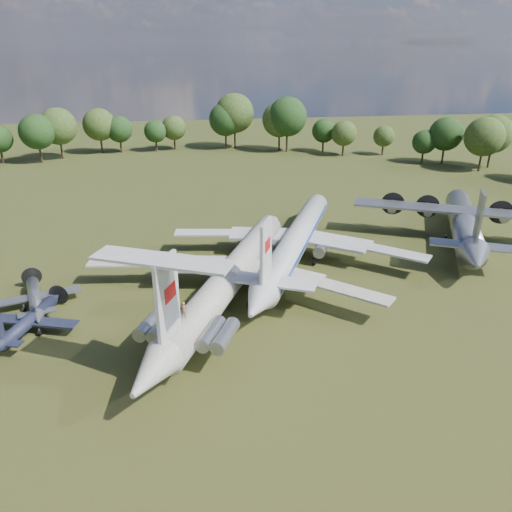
{
  "coord_description": "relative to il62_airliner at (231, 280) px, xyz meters",
  "views": [
    {
      "loc": [
        -2.11,
        -54.86,
        28.33
      ],
      "look_at": [
        6.1,
        -1.07,
        5.0
      ],
      "focal_mm": 35.0,
      "sensor_mm": 36.0,
      "label": 1
    }
  ],
  "objects": [
    {
      "name": "ground",
      "position": [
        -3.0,
        1.82,
        -2.4
      ],
      "size": [
        300.0,
        300.0,
        0.0
      ],
      "primitive_type": "plane",
      "color": "#273E14",
      "rests_on": "ground"
    },
    {
      "name": "il62_airliner",
      "position": [
        0.0,
        0.0,
        0.0
      ],
      "size": [
        54.65,
        60.13,
        4.79
      ],
      "primitive_type": null,
      "rotation": [
        0.0,
        0.0,
        -0.43
      ],
      "color": "silver",
      "rests_on": "ground"
    },
    {
      "name": "tu104_jet",
      "position": [
        10.21,
        10.11,
        -0.01
      ],
      "size": [
        52.49,
        58.33,
        4.77
      ],
      "primitive_type": null,
      "rotation": [
        0.0,
        0.0,
        -0.43
      ],
      "color": "silver",
      "rests_on": "ground"
    },
    {
      "name": "an12_transport",
      "position": [
        36.99,
        12.96,
        0.06
      ],
      "size": [
        45.96,
        47.86,
        4.9
      ],
      "primitive_type": null,
      "rotation": [
        0.0,
        0.0,
        -0.44
      ],
      "color": "#A8ABB0",
      "rests_on": "ground"
    },
    {
      "name": "small_prop_west",
      "position": [
        -21.95,
        -4.57,
        -1.37
      ],
      "size": [
        14.05,
        16.45,
        2.05
      ],
      "primitive_type": null,
      "rotation": [
        0.0,
        0.0,
        -0.31
      ],
      "color": "black",
      "rests_on": "ground"
    },
    {
      "name": "small_prop_northwest",
      "position": [
        -22.63,
        1.06,
        -1.37
      ],
      "size": [
        13.83,
        16.31,
        2.04
      ],
      "primitive_type": null,
      "rotation": [
        0.0,
        0.0,
        0.3
      ],
      "color": "#A1A3A9",
      "rests_on": "ground"
    },
    {
      "name": "person_on_il62",
      "position": [
        -5.65,
        -12.17,
        3.22
      ],
      "size": [
        0.69,
        0.54,
        1.65
      ],
      "primitive_type": "imported",
      "rotation": [
        0.0,
        0.0,
        2.87
      ],
      "color": "#996E4E",
      "rests_on": "il62_airliner"
    }
  ]
}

